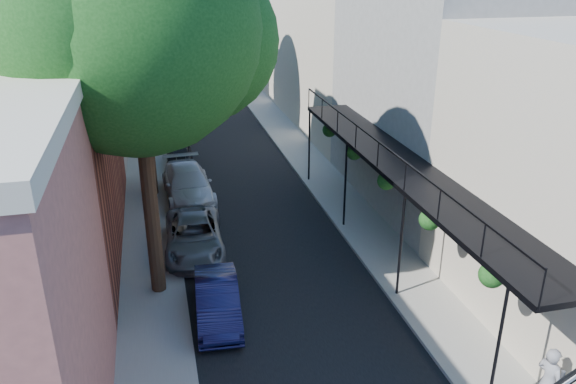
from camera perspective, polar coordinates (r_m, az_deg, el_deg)
road_surface at (r=36.97m, az=-7.98°, el=7.23°), size 6.00×64.00×0.01m
sidewalk_left at (r=36.80m, az=-14.22°, el=6.78°), size 2.00×64.00×0.12m
sidewalk_right at (r=37.55m, az=-1.86°, el=7.76°), size 2.00×64.00×0.12m
buildings_left at (r=35.11m, az=-23.85°, el=13.02°), size 10.10×59.10×12.00m
buildings_right at (r=37.53m, az=5.95°, el=14.45°), size 9.80×55.00×10.00m
oak_near at (r=15.89m, az=-13.86°, el=15.63°), size 7.48×6.80×11.42m
oak_mid at (r=23.90m, az=-14.12°, el=15.73°), size 6.60×6.00×10.20m
parked_car_b at (r=16.51m, az=-7.18°, el=-10.87°), size 1.43×3.56×1.15m
parked_car_c at (r=20.12m, az=-9.51°, el=-4.44°), size 2.21×4.41×1.20m
parked_car_d at (r=24.50m, az=-10.14°, el=0.79°), size 2.19×4.85×1.38m
parked_car_e at (r=28.60m, az=-10.98°, el=3.64°), size 1.48×3.35×1.12m
parked_car_f at (r=32.96m, az=-11.41°, el=6.28°), size 1.69×4.02×1.29m
pedestrian at (r=14.26m, az=24.94°, el=-17.09°), size 0.54×0.72×1.77m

